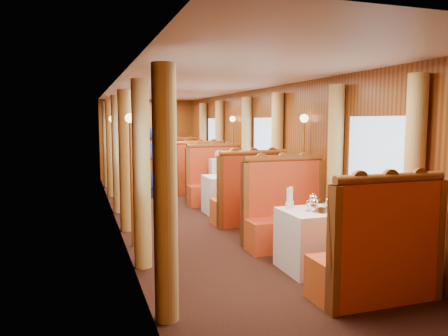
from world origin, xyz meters
name	(u,v)px	position (x,y,z in m)	size (l,w,h in m)	color
floor	(195,215)	(0.00, 0.00, 0.00)	(3.00, 12.00, 0.01)	black
ceiling	(194,86)	(0.00, 0.00, 2.50)	(3.00, 12.00, 0.01)	silver
wall_far	(148,139)	(0.00, 6.00, 1.25)	(3.00, 2.50, 0.01)	brown
wall_near	(434,216)	(0.00, -6.00, 1.25)	(3.00, 2.50, 0.01)	brown
wall_left	(114,153)	(-1.50, 0.00, 1.25)	(12.00, 2.50, 0.01)	brown
wall_right	(266,150)	(1.50, 0.00, 1.25)	(12.00, 2.50, 0.01)	brown
doorway_far	(148,147)	(0.00, 5.97, 1.00)	(0.80, 0.04, 2.00)	brown
table_near	(324,239)	(0.75, -3.50, 0.38)	(1.05, 0.72, 0.75)	white
banquette_near_fwd	(377,260)	(0.75, -4.51, 0.42)	(1.30, 0.55, 1.34)	#AE1B13
banquette_near_aft	(287,218)	(0.75, -2.49, 0.42)	(1.30, 0.55, 1.34)	#AE1B13
table_mid	(231,194)	(0.75, 0.00, 0.38)	(1.05, 0.72, 0.75)	white
banquette_mid_fwd	(250,201)	(0.75, -1.01, 0.42)	(1.30, 0.55, 1.34)	#AE1B13
banquette_mid_aft	(216,185)	(0.75, 1.01, 0.42)	(1.30, 0.55, 1.34)	#AE1B13
table_far	(189,174)	(0.75, 3.50, 0.38)	(1.05, 0.72, 0.75)	white
banquette_far_fwd	(199,177)	(0.75, 2.49, 0.42)	(1.30, 0.55, 1.34)	#AE1B13
banquette_far_aft	(181,168)	(0.75, 4.51, 0.42)	(1.30, 0.55, 1.34)	#AE1B13
tea_tray	(322,211)	(0.66, -3.58, 0.76)	(0.34, 0.26, 0.01)	silver
teapot_left	(314,207)	(0.56, -3.57, 0.81)	(0.15, 0.11, 0.12)	silver
teapot_right	(329,206)	(0.75, -3.60, 0.82)	(0.16, 0.12, 0.13)	silver
teapot_back	(313,203)	(0.63, -3.41, 0.82)	(0.17, 0.13, 0.14)	silver
fruit_plate	(348,208)	(1.03, -3.59, 0.77)	(0.24, 0.24, 0.05)	white
cup_inboard	(288,201)	(0.33, -3.34, 0.86)	(0.08, 0.08, 0.26)	white
cup_outboard	(291,199)	(0.41, -3.25, 0.86)	(0.08, 0.08, 0.26)	white
rose_vase_mid	(233,167)	(0.78, -0.02, 0.93)	(0.06, 0.06, 0.36)	silver
rose_vase_far	(188,154)	(0.71, 3.49, 0.93)	(0.06, 0.06, 0.36)	silver
window_left_near	(141,158)	(-1.49, -3.50, 1.45)	(1.20, 0.90, 0.01)	#8BADD9
curtain_left_near_a	(165,195)	(-1.38, -4.28, 1.18)	(0.22, 0.22, 2.35)	#D8BA6F
curtain_left_near_b	(142,175)	(-1.38, -2.72, 1.18)	(0.22, 0.22, 2.35)	#D8BA6F
window_right_near	(377,152)	(1.49, -3.50, 1.45)	(1.20, 0.90, 0.01)	#8BADD9
curtain_right_near_a	(414,182)	(1.38, -4.28, 1.18)	(0.22, 0.22, 2.35)	#D8BA6F
curtain_right_near_b	(335,167)	(1.38, -2.72, 1.18)	(0.22, 0.22, 2.35)	#D8BA6F
window_left_mid	(115,142)	(-1.49, 0.00, 1.45)	(1.20, 0.90, 0.01)	#8BADD9
curtain_left_mid_a	(126,161)	(-1.38, -0.78, 1.18)	(0.22, 0.22, 2.35)	#D8BA6F
curtain_left_mid_b	(118,154)	(-1.38, 0.78, 1.18)	(0.22, 0.22, 2.35)	#D8BA6F
window_right_mid	(265,140)	(1.49, 0.00, 1.45)	(1.20, 0.90, 0.01)	#8BADD9
curtain_right_mid_a	(277,157)	(1.38, -0.78, 1.18)	(0.22, 0.22, 2.35)	#D8BA6F
curtain_right_mid_b	(246,151)	(1.38, 0.78, 1.18)	(0.22, 0.22, 2.35)	#D8BA6F
window_left_far	(104,136)	(-1.49, 3.50, 1.45)	(1.20, 0.90, 0.01)	#8BADD9
curtain_left_far_a	(111,148)	(-1.38, 2.72, 1.18)	(0.22, 0.22, 2.35)	#D8BA6F
curtain_left_far_b	(107,145)	(-1.38, 4.28, 1.18)	(0.22, 0.22, 2.35)	#D8BA6F
window_right_far	(215,135)	(1.49, 3.50, 1.45)	(1.20, 0.90, 0.01)	#8BADD9
curtain_right_far_a	(219,146)	(1.38, 2.72, 1.18)	(0.22, 0.22, 2.35)	#D8BA6F
curtain_right_far_b	(203,143)	(1.38, 4.28, 1.18)	(0.22, 0.22, 2.35)	#D8BA6F
sconce_left_fore	(131,153)	(-1.40, -1.75, 1.38)	(0.14, 0.14, 1.95)	#BF8C3F
sconce_right_fore	(304,149)	(1.40, -1.75, 1.38)	(0.14, 0.14, 1.95)	#BF8C3F
sconce_left_aft	(113,142)	(-1.40, 1.75, 1.38)	(0.14, 0.14, 1.95)	#BF8C3F
sconce_right_aft	(233,140)	(1.40, 1.75, 1.38)	(0.14, 0.14, 1.95)	#BF8C3F
steward	(145,170)	(-0.87, 0.56, 0.87)	(0.64, 0.42, 1.74)	navy
passenger	(220,172)	(0.75, 0.75, 0.74)	(0.40, 0.44, 0.76)	beige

